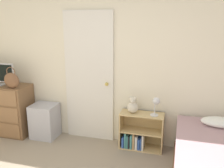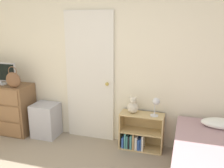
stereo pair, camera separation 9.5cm
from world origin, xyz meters
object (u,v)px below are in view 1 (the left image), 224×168
object	(u,v)px
bookshelf	(139,134)
dresser	(4,109)
handbag	(12,80)
desk_lamp	(156,103)
teddy_bear	(133,106)
storage_bin	(45,121)

from	to	relation	value
bookshelf	dresser	bearing A→B (deg)	-177.85
handbag	desk_lamp	distance (m)	2.26
teddy_bear	desk_lamp	distance (m)	0.36
handbag	teddy_bear	bearing A→B (deg)	6.40
dresser	storage_bin	bearing A→B (deg)	2.58
storage_bin	bookshelf	bearing A→B (deg)	1.94
desk_lamp	handbag	bearing A→B (deg)	-175.60
handbag	bookshelf	distance (m)	2.15
handbag	bookshelf	size ratio (longest dim) A/B	0.53
handbag	desk_lamp	xyz separation A→B (m)	(2.24, 0.17, -0.22)
teddy_bear	handbag	bearing A→B (deg)	-173.60
dresser	handbag	xyz separation A→B (m)	(0.32, -0.13, 0.56)
storage_bin	bookshelf	world-z (taller)	bookshelf
dresser	teddy_bear	size ratio (longest dim) A/B	3.72
dresser	bookshelf	distance (m)	2.33
storage_bin	bookshelf	size ratio (longest dim) A/B	0.87
storage_bin	handbag	bearing A→B (deg)	-159.33
bookshelf	teddy_bear	distance (m)	0.46
storage_bin	bookshelf	xyz separation A→B (m)	(1.56, 0.05, -0.06)
dresser	handbag	bearing A→B (deg)	-21.91
dresser	bookshelf	xyz separation A→B (m)	(2.32, 0.09, -0.21)
teddy_bear	storage_bin	bearing A→B (deg)	-178.08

